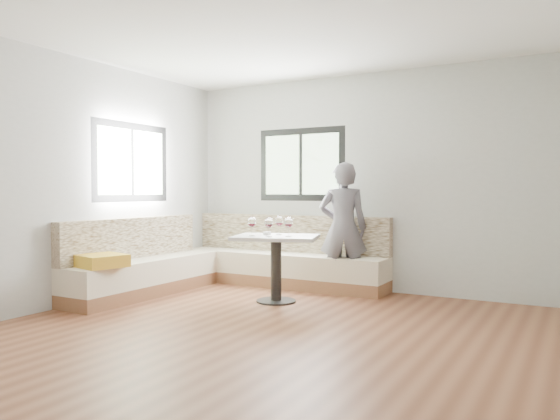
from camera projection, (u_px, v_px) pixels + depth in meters
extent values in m
cube|color=brown|center=(264.00, 333.00, 4.94)|extent=(5.00, 5.00, 0.01)
cube|color=white|center=(264.00, 21.00, 4.84)|extent=(5.00, 5.00, 0.01)
cube|color=#B7B7B2|center=(363.00, 182.00, 7.07)|extent=(5.00, 0.01, 2.80)
cube|color=#B7B7B2|center=(5.00, 168.00, 2.71)|extent=(5.00, 0.01, 2.80)
cube|color=#B7B7B2|center=(73.00, 181.00, 6.11)|extent=(0.01, 5.00, 2.80)
cube|color=black|center=(301.00, 165.00, 7.49)|extent=(1.30, 0.02, 1.00)
cube|color=black|center=(132.00, 162.00, 6.88)|extent=(0.02, 1.30, 1.00)
cube|color=brown|center=(282.00, 280.00, 7.39)|extent=(2.90, 0.55, 0.16)
cube|color=#F2E7C5|center=(282.00, 264.00, 7.38)|extent=(2.90, 0.55, 0.29)
cube|color=beige|center=(289.00, 233.00, 7.54)|extent=(2.90, 0.14, 0.50)
cube|color=brown|center=(144.00, 289.00, 6.74)|extent=(0.55, 2.25, 0.16)
cube|color=#F2E7C5|center=(144.00, 270.00, 6.74)|extent=(0.55, 2.25, 0.29)
cube|color=beige|center=(132.00, 238.00, 6.82)|extent=(0.14, 2.25, 0.50)
cube|color=gold|center=(102.00, 261.00, 6.00)|extent=(0.55, 0.55, 0.14)
cylinder|color=black|center=(276.00, 301.00, 6.32)|extent=(0.46, 0.46, 0.02)
cylinder|color=black|center=(276.00, 271.00, 6.31)|extent=(0.13, 0.13, 0.73)
cube|color=white|center=(276.00, 237.00, 6.30)|extent=(1.12, 0.98, 0.04)
imported|color=#5A555D|center=(343.00, 228.00, 6.86)|extent=(0.71, 0.59, 1.65)
cylinder|color=white|center=(267.00, 233.00, 6.39)|extent=(0.09, 0.09, 0.04)
sphere|color=black|center=(268.00, 232.00, 6.39)|extent=(0.02, 0.02, 0.02)
sphere|color=black|center=(266.00, 232.00, 6.40)|extent=(0.02, 0.02, 0.02)
sphere|color=black|center=(266.00, 232.00, 6.37)|extent=(0.02, 0.02, 0.02)
cylinder|color=white|center=(252.00, 236.00, 6.21)|extent=(0.07, 0.07, 0.01)
cylinder|color=white|center=(252.00, 231.00, 6.21)|extent=(0.01, 0.01, 0.10)
ellipsoid|color=white|center=(252.00, 222.00, 6.21)|extent=(0.10, 0.10, 0.12)
cylinder|color=#450810|center=(252.00, 224.00, 6.21)|extent=(0.07, 0.07, 0.03)
cylinder|color=white|center=(269.00, 237.00, 6.09)|extent=(0.07, 0.07, 0.01)
cylinder|color=white|center=(269.00, 232.00, 6.09)|extent=(0.01, 0.01, 0.10)
ellipsoid|color=white|center=(269.00, 222.00, 6.08)|extent=(0.10, 0.10, 0.12)
cylinder|color=#450810|center=(269.00, 225.00, 6.08)|extent=(0.07, 0.07, 0.03)
cylinder|color=white|center=(289.00, 236.00, 6.14)|extent=(0.07, 0.07, 0.01)
cylinder|color=white|center=(289.00, 232.00, 6.13)|extent=(0.01, 0.01, 0.10)
ellipsoid|color=white|center=(289.00, 222.00, 6.13)|extent=(0.10, 0.10, 0.12)
cylinder|color=#450810|center=(289.00, 225.00, 6.13)|extent=(0.07, 0.07, 0.03)
cylinder|color=white|center=(279.00, 235.00, 6.38)|extent=(0.07, 0.07, 0.01)
cylinder|color=white|center=(279.00, 230.00, 6.38)|extent=(0.01, 0.01, 0.10)
ellipsoid|color=white|center=(279.00, 221.00, 6.38)|extent=(0.10, 0.10, 0.12)
cylinder|color=#450810|center=(279.00, 224.00, 6.38)|extent=(0.07, 0.07, 0.03)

